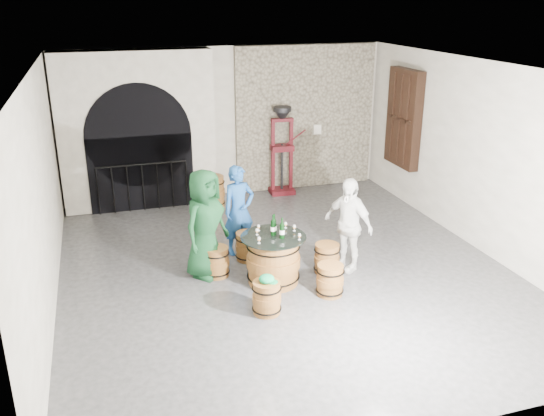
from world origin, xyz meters
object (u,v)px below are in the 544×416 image
object	(u,v)px
barrel_stool_left	(216,262)
barrel_stool_right	(327,258)
wine_bottle_center	(282,230)
wine_bottle_left	(273,227)
barrel_stool_near_left	(267,298)
side_barrel	(213,192)
wine_bottle_right	(274,226)
barrel_table	(273,260)
person_green	(205,224)
barrel_stool_far	(248,246)
person_blue	(239,210)
corking_press	(282,144)
barrel_stool_near_right	(330,280)
person_white	(348,224)

from	to	relation	value
barrel_stool_left	barrel_stool_right	world-z (taller)	same
barrel_stool_right	wine_bottle_center	distance (m)	1.07
barrel_stool_left	wine_bottle_left	bearing A→B (deg)	-27.88
wine_bottle_center	barrel_stool_near_left	bearing A→B (deg)	-121.90
wine_bottle_center	side_barrel	bearing A→B (deg)	94.67
barrel_stool_left	wine_bottle_center	bearing A→B (deg)	-33.15
barrel_stool_left	wine_bottle_right	distance (m)	1.13
wine_bottle_left	barrel_table	bearing A→B (deg)	-102.94
wine_bottle_center	barrel_stool_left	bearing A→B (deg)	146.85
person_green	wine_bottle_left	xyz separation A→B (m)	(0.94, -0.51, 0.03)
barrel_stool_left	barrel_stool_near_left	size ratio (longest dim) A/B	1.00
barrel_stool_right	barrel_stool_far	bearing A→B (deg)	142.73
barrel_stool_near_left	person_blue	bearing A→B (deg)	86.30
barrel_stool_far	corking_press	size ratio (longest dim) A/B	0.25
wine_bottle_right	side_barrel	bearing A→B (deg)	93.85
barrel_stool_near_right	wine_bottle_left	distance (m)	1.16
side_barrel	barrel_table	bearing A→B (deg)	-86.82
barrel_stool_near_right	wine_bottle_right	world-z (taller)	wine_bottle_right
barrel_stool_near_right	corking_press	xyz separation A→B (m)	(0.77, 4.64, 0.89)
barrel_stool_right	barrel_stool_near_right	xyz separation A→B (m)	(-0.24, -0.70, 0.00)
person_blue	side_barrel	distance (m)	2.40
wine_bottle_right	barrel_stool_near_left	bearing A→B (deg)	-113.22
barrel_stool_left	barrel_stool_near_right	world-z (taller)	same
barrel_table	wine_bottle_left	bearing A→B (deg)	77.06
barrel_stool_left	barrel_stool_right	xyz separation A→B (m)	(1.71, -0.40, 0.00)
barrel_stool_left	barrel_stool_near_left	bearing A→B (deg)	-72.11
side_barrel	barrel_stool_right	bearing A→B (deg)	-72.30
barrel_stool_right	wine_bottle_right	size ratio (longest dim) A/B	1.48
barrel_stool_near_right	person_white	size ratio (longest dim) A/B	0.31
barrel_stool_left	person_green	distance (m)	0.65
barrel_table	person_white	xyz separation A→B (m)	(1.28, 0.11, 0.39)
person_white	corking_press	bearing A→B (deg)	148.55
barrel_stool_far	person_green	bearing A→B (deg)	-155.49
barrel_stool_near_left	person_white	size ratio (longest dim) A/B	0.31
person_green	corking_press	size ratio (longest dim) A/B	0.90
barrel_stool_right	barrel_table	bearing A→B (deg)	-175.01
barrel_stool_right	person_white	xyz separation A→B (m)	(0.36, 0.03, 0.53)
barrel_stool_near_right	barrel_stool_near_left	world-z (taller)	same
barrel_stool_near_right	wine_bottle_center	distance (m)	1.02
person_white	person_green	bearing A→B (deg)	-130.39
corking_press	wine_bottle_left	bearing A→B (deg)	-106.80
barrel_stool_far	wine_bottle_right	bearing A→B (deg)	-76.15
wine_bottle_left	side_barrel	xyz separation A→B (m)	(-0.21, 3.54, -0.57)
barrel_table	barrel_stool_near_left	bearing A→B (deg)	-113.04
person_blue	barrel_table	bearing A→B (deg)	-92.19
barrel_stool_far	barrel_stool_near_right	world-z (taller)	same
wine_bottle_center	wine_bottle_right	size ratio (longest dim) A/B	1.00
barrel_stool_right	person_white	world-z (taller)	person_white
barrel_table	person_blue	bearing A→B (deg)	100.48
barrel_stool_far	barrel_stool_near_right	xyz separation A→B (m)	(0.85, -1.53, 0.00)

